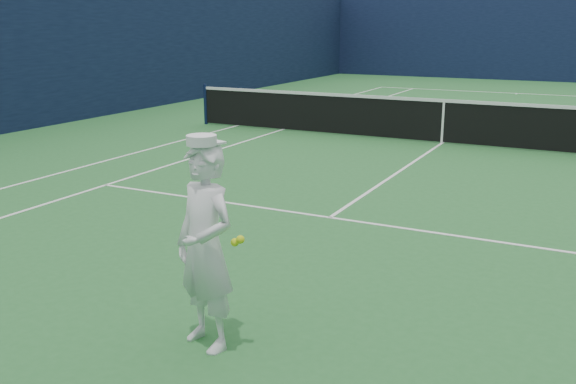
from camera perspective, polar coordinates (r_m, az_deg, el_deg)
The scene contains 5 objects.
ground at distance 14.99m, azimuth 13.49°, elevation 4.20°, with size 80.00×80.00×0.00m, color #26662E.
court_markings at distance 14.99m, azimuth 13.49°, elevation 4.22°, with size 11.03×23.83×0.01m.
windscreen_fence at distance 14.76m, azimuth 13.96°, elevation 11.85°, with size 20.12×36.12×4.00m.
tennis_net at distance 14.90m, azimuth 13.62°, elevation 6.30°, with size 12.88×0.09×1.07m.
tennis_player at distance 5.32m, azimuth -7.36°, elevation -4.85°, with size 0.74×0.67×1.81m.
Camera 1 is at (3.38, -14.36, 2.66)m, focal length 40.00 mm.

